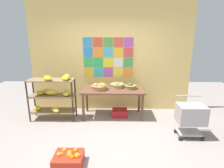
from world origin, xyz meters
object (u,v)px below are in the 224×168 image
Objects in this scene: fruit_basket_centre at (130,86)px; fruit_basket_right at (99,87)px; shopping_cart at (191,115)px; orange_crate_foreground at (69,159)px; produce_crate_under_table at (120,113)px; display_table at (113,92)px; fruit_basket_back_left at (117,85)px; banana_shelf_unit at (53,93)px.

fruit_basket_centre is 0.78m from fruit_basket_right.
fruit_basket_centre is at bearing 127.84° from shopping_cart.
orange_crate_foreground is at bearing -169.27° from shopping_cart.
fruit_basket_right is 0.86× the size of orange_crate_foreground.
produce_crate_under_table is 0.46× the size of shopping_cart.
orange_crate_foreground is at bearing -115.08° from produce_crate_under_table.
fruit_basket_centre reaches higher than shopping_cart.
display_table is at bearing -173.03° from fruit_basket_centre.
fruit_basket_centre is at bearing -14.99° from fruit_basket_back_left.
banana_shelf_unit is 1.12m from fruit_basket_right.
banana_shelf_unit is 3.21× the size of fruit_basket_back_left.
display_table is 1.85× the size of shopping_cart.
orange_crate_foreground is at bearing -120.76° from fruit_basket_centre.
fruit_basket_back_left is at bearing 132.63° from shopping_cart.
banana_shelf_unit is at bearing -172.94° from produce_crate_under_table.
fruit_basket_right reaches higher than produce_crate_under_table.
fruit_basket_back_left is (0.10, 0.14, 0.15)m from display_table.
shopping_cart is (1.48, -1.10, -0.31)m from fruit_basket_back_left.
fruit_basket_back_left is 2.26m from orange_crate_foreground.
display_table is 4.33× the size of fruit_basket_back_left.
shopping_cart is (1.41, -0.97, 0.39)m from produce_crate_under_table.
fruit_basket_centre is 0.35m from fruit_basket_back_left.
fruit_basket_right is 0.48× the size of shopping_cart.
shopping_cart is at bearing -14.28° from banana_shelf_unit.
banana_shelf_unit is 0.74× the size of display_table.
orange_crate_foreground is 2.48m from shopping_cart.
fruit_basket_right is at bearing 143.75° from shopping_cart.
fruit_basket_back_left is at bearing 165.01° from fruit_basket_centre.
fruit_basket_centre is (0.44, 0.05, 0.15)m from display_table.
display_table is 0.23m from fruit_basket_back_left.
display_table is at bearing 7.56° from banana_shelf_unit.
display_table is 0.47m from fruit_basket_centre.
fruit_basket_back_left is at bearing 117.63° from produce_crate_under_table.
display_table is 0.37m from fruit_basket_right.
shopping_cart reaches higher than produce_crate_under_table.
orange_crate_foreground is (-0.87, -1.86, 0.02)m from produce_crate_under_table.
fruit_basket_right reaches higher than display_table.
orange_crate_foreground is at bearing -101.24° from fruit_basket_right.
fruit_basket_right is at bearing -157.45° from fruit_basket_back_left.
shopping_cart reaches higher than orange_crate_foreground.
banana_shelf_unit is 1.59m from fruit_basket_back_left.
fruit_basket_centre reaches higher than produce_crate_under_table.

